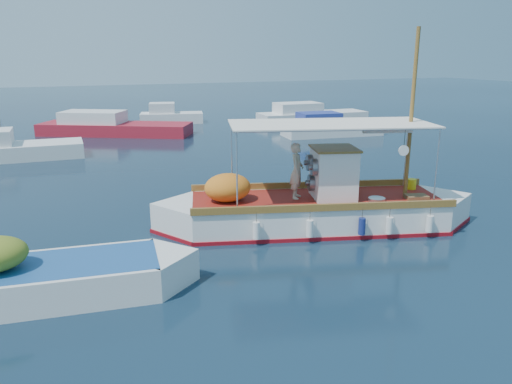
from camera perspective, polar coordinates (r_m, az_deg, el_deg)
name	(u,v)px	position (r m, az deg, el deg)	size (l,w,h in m)	color
ground	(303,233)	(15.72, 5.39, -4.67)	(160.00, 160.00, 0.00)	black
fishing_caique	(314,210)	(16.16, 6.68, -2.03)	(10.09, 4.87, 6.41)	white
dinghy	(37,283)	(12.55, -23.71, -9.54)	(7.25, 2.64, 1.78)	white
bg_boat_nw	(1,151)	(29.45, -27.13, 4.22)	(7.73, 2.59, 1.80)	silver
bg_boat_n	(111,127)	(36.07, -16.25, 7.09)	(10.35, 7.40, 1.80)	maroon
bg_boat_ne	(329,128)	(34.58, 8.36, 7.20)	(6.91, 2.89, 1.80)	silver
bg_boat_e	(309,116)	(41.35, 6.12, 8.63)	(9.04, 2.95, 1.80)	silver
bg_boat_far_n	(170,117)	(41.34, -9.82, 8.49)	(5.29, 3.18, 1.80)	silver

